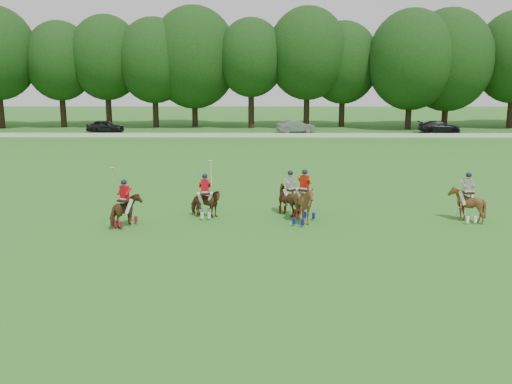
{
  "coord_description": "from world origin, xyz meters",
  "views": [
    {
      "loc": [
        1.16,
        -20.92,
        6.76
      ],
      "look_at": [
        0.94,
        4.2,
        1.4
      ],
      "focal_mm": 40.0,
      "sensor_mm": 36.0,
      "label": 1
    }
  ],
  "objects_px": {
    "polo_stripe_b": "(466,204)",
    "polo_ball": "(291,224)",
    "car_left": "(105,126)",
    "polo_stripe_a": "(290,199)",
    "car_right": "(439,127)",
    "car_mid": "(296,126)",
    "polo_red_c": "(304,204)",
    "polo_red_a": "(125,210)",
    "polo_red_b": "(205,202)"
  },
  "relations": [
    {
      "from": "car_right",
      "to": "polo_stripe_b",
      "type": "distance_m",
      "value": 39.42
    },
    {
      "from": "polo_red_a",
      "to": "polo_red_b",
      "type": "xyz_separation_m",
      "value": [
        3.38,
        1.59,
        -0.02
      ]
    },
    {
      "from": "car_left",
      "to": "polo_stripe_b",
      "type": "relative_size",
      "value": 1.8
    },
    {
      "from": "car_right",
      "to": "polo_ball",
      "type": "xyz_separation_m",
      "value": [
        -18.43,
        -38.86,
        -0.61
      ]
    },
    {
      "from": "polo_ball",
      "to": "polo_red_b",
      "type": "bearing_deg",
      "value": 161.06
    },
    {
      "from": "polo_red_b",
      "to": "polo_red_a",
      "type": "bearing_deg",
      "value": -154.8
    },
    {
      "from": "polo_red_b",
      "to": "polo_stripe_b",
      "type": "distance_m",
      "value": 12.01
    },
    {
      "from": "polo_stripe_b",
      "to": "polo_ball",
      "type": "xyz_separation_m",
      "value": [
        -8.06,
        -0.82,
        -0.77
      ]
    },
    {
      "from": "polo_red_c",
      "to": "polo_stripe_b",
      "type": "xyz_separation_m",
      "value": [
        7.44,
        0.44,
        -0.1
      ]
    },
    {
      "from": "car_mid",
      "to": "car_right",
      "type": "distance_m",
      "value": 15.89
    },
    {
      "from": "car_right",
      "to": "polo_stripe_b",
      "type": "height_order",
      "value": "polo_stripe_b"
    },
    {
      "from": "polo_ball",
      "to": "car_left",
      "type": "bearing_deg",
      "value": 115.68
    },
    {
      "from": "car_left",
      "to": "car_mid",
      "type": "bearing_deg",
      "value": -86.4
    },
    {
      "from": "polo_ball",
      "to": "polo_stripe_a",
      "type": "bearing_deg",
      "value": 88.14
    },
    {
      "from": "polo_red_a",
      "to": "car_mid",
      "type": "bearing_deg",
      "value": 75.85
    },
    {
      "from": "car_left",
      "to": "polo_stripe_a",
      "type": "relative_size",
      "value": 1.91
    },
    {
      "from": "car_left",
      "to": "polo_red_a",
      "type": "distance_m",
      "value": 40.71
    },
    {
      "from": "car_mid",
      "to": "polo_red_a",
      "type": "relative_size",
      "value": 1.58
    },
    {
      "from": "car_left",
      "to": "polo_ball",
      "type": "bearing_deg",
      "value": -150.72
    },
    {
      "from": "polo_red_c",
      "to": "polo_stripe_b",
      "type": "distance_m",
      "value": 7.46
    },
    {
      "from": "polo_red_b",
      "to": "car_right",
      "type": "bearing_deg",
      "value": 59.19
    },
    {
      "from": "polo_red_b",
      "to": "polo_red_c",
      "type": "xyz_separation_m",
      "value": [
        4.56,
        -0.97,
        0.18
      ]
    },
    {
      "from": "car_mid",
      "to": "polo_stripe_a",
      "type": "relative_size",
      "value": 1.96
    },
    {
      "from": "polo_red_a",
      "to": "polo_stripe_b",
      "type": "relative_size",
      "value": 1.17
    },
    {
      "from": "polo_red_c",
      "to": "polo_stripe_a",
      "type": "bearing_deg",
      "value": 109.22
    },
    {
      "from": "polo_stripe_a",
      "to": "polo_red_b",
      "type": "bearing_deg",
      "value": -171.1
    },
    {
      "from": "car_right",
      "to": "polo_red_b",
      "type": "xyz_separation_m",
      "value": [
        -22.37,
        -37.5,
        0.07
      ]
    },
    {
      "from": "car_mid",
      "to": "polo_stripe_b",
      "type": "height_order",
      "value": "polo_stripe_b"
    },
    {
      "from": "polo_red_a",
      "to": "polo_stripe_a",
      "type": "relative_size",
      "value": 1.24
    },
    {
      "from": "car_left",
      "to": "polo_red_b",
      "type": "xyz_separation_m",
      "value": [
        14.75,
        -37.5,
        0.03
      ]
    },
    {
      "from": "polo_red_a",
      "to": "polo_stripe_b",
      "type": "height_order",
      "value": "polo_red_a"
    },
    {
      "from": "polo_red_a",
      "to": "polo_red_b",
      "type": "height_order",
      "value": "polo_red_a"
    },
    {
      "from": "car_left",
      "to": "polo_stripe_a",
      "type": "distance_m",
      "value": 41.37
    },
    {
      "from": "car_right",
      "to": "polo_ball",
      "type": "relative_size",
      "value": 50.41
    },
    {
      "from": "car_right",
      "to": "polo_red_b",
      "type": "distance_m",
      "value": 43.67
    },
    {
      "from": "car_mid",
      "to": "polo_red_b",
      "type": "xyz_separation_m",
      "value": [
        -6.48,
        -37.5,
        0.03
      ]
    },
    {
      "from": "polo_red_c",
      "to": "polo_ball",
      "type": "height_order",
      "value": "polo_red_c"
    },
    {
      "from": "car_right",
      "to": "polo_red_a",
      "type": "distance_m",
      "value": 46.81
    },
    {
      "from": "car_right",
      "to": "car_mid",
      "type": "bearing_deg",
      "value": 93.39
    },
    {
      "from": "car_right",
      "to": "polo_stripe_b",
      "type": "bearing_deg",
      "value": 168.13
    },
    {
      "from": "car_mid",
      "to": "polo_red_c",
      "type": "distance_m",
      "value": 38.52
    },
    {
      "from": "polo_red_b",
      "to": "polo_stripe_a",
      "type": "bearing_deg",
      "value": 8.9
    },
    {
      "from": "polo_stripe_a",
      "to": "polo_stripe_b",
      "type": "relative_size",
      "value": 0.94
    },
    {
      "from": "polo_stripe_b",
      "to": "polo_ball",
      "type": "relative_size",
      "value": 25.18
    },
    {
      "from": "polo_stripe_a",
      "to": "polo_ball",
      "type": "bearing_deg",
      "value": -91.86
    },
    {
      "from": "polo_red_c",
      "to": "polo_red_b",
      "type": "bearing_deg",
      "value": 167.99
    },
    {
      "from": "car_mid",
      "to": "car_right",
      "type": "xyz_separation_m",
      "value": [
        15.89,
        0.0,
        -0.03
      ]
    },
    {
      "from": "polo_red_c",
      "to": "polo_stripe_b",
      "type": "height_order",
      "value": "polo_red_c"
    },
    {
      "from": "car_right",
      "to": "polo_red_c",
      "type": "xyz_separation_m",
      "value": [
        -17.81,
        -38.47,
        0.25
      ]
    },
    {
      "from": "polo_red_a",
      "to": "polo_red_c",
      "type": "bearing_deg",
      "value": 4.47
    }
  ]
}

